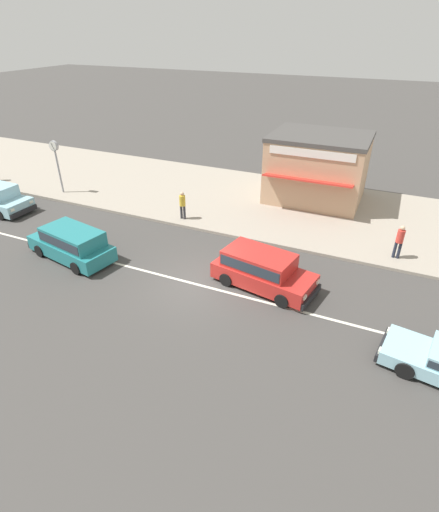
% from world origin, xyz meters
% --- Properties ---
extents(ground_plane, '(160.00, 160.00, 0.00)m').
position_xyz_m(ground_plane, '(0.00, 0.00, 0.00)').
color(ground_plane, '#423F3D').
extents(lane_centre_stripe, '(50.40, 0.14, 0.01)m').
position_xyz_m(lane_centre_stripe, '(0.00, 0.00, 0.00)').
color(lane_centre_stripe, silver).
rests_on(lane_centre_stripe, ground).
extents(kerb_strip, '(68.00, 10.00, 0.15)m').
position_xyz_m(kerb_strip, '(0.00, 9.68, 0.07)').
color(kerb_strip, '#9E9384').
rests_on(kerb_strip, ground).
extents(minivan_red_1, '(4.68, 2.58, 1.56)m').
position_xyz_m(minivan_red_1, '(2.46, 1.12, 0.84)').
color(minivan_red_1, red).
rests_on(minivan_red_1, ground).
extents(minivan_teal_3, '(4.79, 2.57, 1.56)m').
position_xyz_m(minivan_teal_3, '(-6.54, -0.39, 0.84)').
color(minivan_teal_3, teal).
rests_on(minivan_teal_3, ground).
extents(street_clock, '(0.63, 0.22, 3.39)m').
position_xyz_m(street_clock, '(-13.00, 5.83, 2.66)').
color(street_clock, '#9E9EA3').
rests_on(street_clock, kerb_strip).
extents(pedestrian_near_clock, '(0.34, 0.34, 1.69)m').
position_xyz_m(pedestrian_near_clock, '(7.66, 5.73, 1.14)').
color(pedestrian_near_clock, '#232838').
rests_on(pedestrian_near_clock, kerb_strip).
extents(pedestrian_by_shop, '(0.34, 0.34, 1.62)m').
position_xyz_m(pedestrian_by_shop, '(-3.74, 5.45, 1.09)').
color(pedestrian_by_shop, '#333338').
rests_on(pedestrian_by_shop, kerb_strip).
extents(shopfront_corner_warung, '(5.76, 5.49, 4.02)m').
position_xyz_m(shopfront_corner_warung, '(2.40, 11.61, 2.17)').
color(shopfront_corner_warung, tan).
rests_on(shopfront_corner_warung, kerb_strip).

